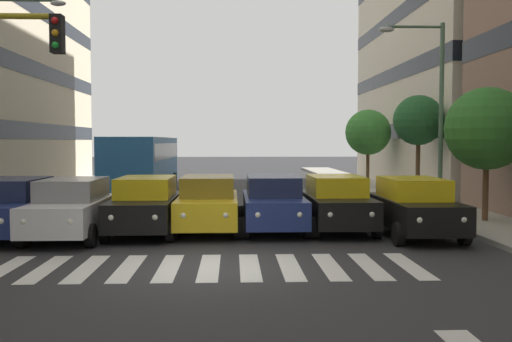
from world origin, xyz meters
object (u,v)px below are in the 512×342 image
object	(u,v)px
car_1	(336,203)
car_3	(208,203)
car_2	(273,203)
street_lamp_left	(431,99)
car_0	(414,207)
street_tree_1	(487,129)
car_5	(72,208)
street_tree_2	(418,121)
car_6	(12,207)
street_tree_3	(368,132)
car_4	(146,205)
bus_behind_traffic	(143,159)
street_lamp_right	(4,84)

from	to	relation	value
car_1	car_3	world-z (taller)	same
car_2	street_lamp_left	xyz separation A→B (m)	(-5.95, -2.81, 3.46)
car_0	street_tree_1	size ratio (longest dim) A/B	1.00
car_0	car_5	distance (m)	9.98
street_tree_2	car_6	bearing A→B (deg)	32.19
car_0	street_tree_3	world-z (taller)	street_tree_3
car_2	car_4	world-z (taller)	same
car_3	car_6	distance (m)	5.71
car_4	bus_behind_traffic	size ratio (longest dim) A/B	0.42
bus_behind_traffic	car_1	bearing A→B (deg)	123.03
car_5	street_tree_1	xyz separation A→B (m)	(-13.11, -2.13, 2.34)
car_4	car_6	size ratio (longest dim) A/B	1.00
car_5	bus_behind_traffic	bearing A→B (deg)	-90.00
car_1	car_4	distance (m)	5.89
street_lamp_left	car_1	bearing A→B (deg)	35.67
car_6	car_4	bearing A→B (deg)	-171.82
street_lamp_left	car_6	bearing A→B (deg)	15.40
car_0	car_4	bearing A→B (deg)	-5.75
street_lamp_left	street_tree_2	xyz separation A→B (m)	(-1.42, -5.71, -0.58)
street_tree_1	car_1	bearing A→B (deg)	11.44
car_5	street_tree_2	world-z (taller)	street_tree_2
bus_behind_traffic	street_lamp_right	world-z (taller)	street_lamp_right
car_1	street_lamp_left	xyz separation A→B (m)	(-3.96, -2.84, 3.46)
car_0	street_tree_3	size ratio (longest dim) A/B	0.98
car_5	street_tree_2	distance (m)	16.65
bus_behind_traffic	street_lamp_right	bearing A→B (deg)	67.85
bus_behind_traffic	street_tree_1	xyz separation A→B (m)	(-13.11, 11.08, 1.36)
bus_behind_traffic	street_tree_3	xyz separation A→B (m)	(-12.74, -4.08, 1.47)
car_1	street_lamp_right	distance (m)	12.60
street_lamp_right	street_tree_2	size ratio (longest dim) A/B	1.64
car_6	street_tree_3	bearing A→B (deg)	-130.27
car_5	car_4	bearing A→B (deg)	-160.53
car_0	car_3	size ratio (longest dim) A/B	1.00
street_lamp_left	street_tree_2	distance (m)	5.92
street_lamp_right	car_4	bearing A→B (deg)	146.34
car_4	street_tree_2	distance (m)	14.65
street_tree_2	street_lamp_right	bearing A→B (deg)	17.15
car_4	street_tree_3	size ratio (longest dim) A/B	0.98
car_4	street_tree_3	xyz separation A→B (m)	(-10.73, -16.58, 2.45)
car_1	car_6	size ratio (longest dim) A/B	1.00
car_0	car_1	distance (m)	2.39
car_2	street_tree_1	distance (m)	7.65
car_3	bus_behind_traffic	distance (m)	12.79
car_1	car_4	world-z (taller)	same
car_3	street_lamp_right	bearing A→B (deg)	-24.32
street_tree_1	street_tree_2	xyz separation A→B (m)	(-0.16, -7.50, 0.54)
car_6	street_tree_1	size ratio (longest dim) A/B	1.00
street_lamp_left	street_tree_2	size ratio (longest dim) A/B	1.44
car_2	street_tree_3	distance (m)	17.74
street_tree_2	bus_behind_traffic	bearing A→B (deg)	-15.10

